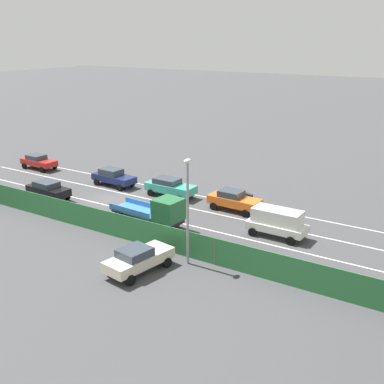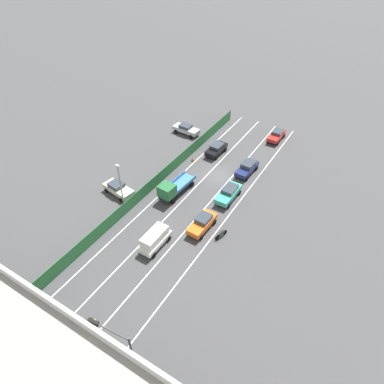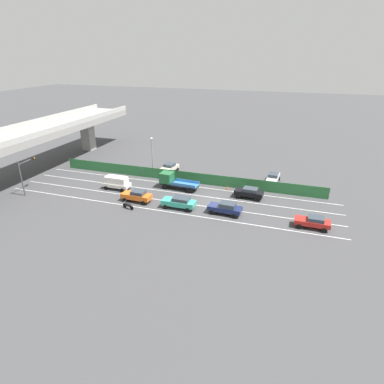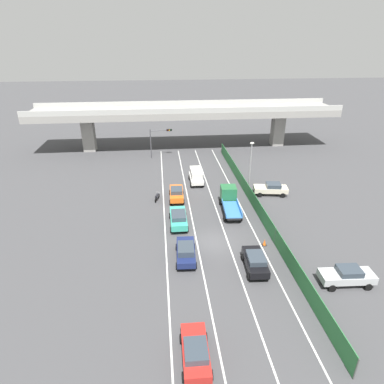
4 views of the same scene
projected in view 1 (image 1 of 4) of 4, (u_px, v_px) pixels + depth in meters
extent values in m
plane|color=#424244|center=(113.00, 199.00, 43.03)|extent=(300.00, 300.00, 0.00)
cube|color=silver|center=(205.00, 197.00, 43.51)|extent=(0.14, 49.38, 0.01)
cube|color=silver|center=(185.00, 207.00, 40.90)|extent=(0.14, 49.38, 0.01)
cube|color=silver|center=(163.00, 219.00, 38.29)|extent=(0.14, 49.38, 0.01)
cube|color=silver|center=(137.00, 232.00, 35.68)|extent=(0.14, 49.38, 0.01)
cube|color=#2D753D|center=(123.00, 227.00, 34.19)|extent=(0.06, 45.38, 1.84)
cylinder|color=#4C514C|center=(50.00, 208.00, 38.08)|extent=(0.10, 0.10, 1.84)
cylinder|color=#4C514C|center=(215.00, 251.00, 30.31)|extent=(0.10, 0.10, 1.84)
cube|color=orange|center=(234.00, 201.00, 39.85)|extent=(1.87, 4.48, 0.69)
cube|color=#333D47|center=(231.00, 193.00, 39.85)|extent=(1.57, 1.95, 0.53)
cylinder|color=black|center=(255.00, 208.00, 39.86)|extent=(0.24, 0.65, 0.64)
cylinder|color=black|center=(245.00, 213.00, 38.52)|extent=(0.24, 0.65, 0.64)
cylinder|color=black|center=(224.00, 201.00, 41.49)|extent=(0.24, 0.65, 0.64)
cylinder|color=black|center=(214.00, 206.00, 40.15)|extent=(0.24, 0.65, 0.64)
cube|color=black|center=(48.00, 190.00, 42.65)|extent=(1.96, 4.29, 0.67)
cube|color=#333D47|center=(46.00, 184.00, 42.58)|extent=(1.64, 2.17, 0.47)
cylinder|color=black|center=(67.00, 196.00, 42.68)|extent=(0.25, 0.65, 0.64)
cylinder|color=black|center=(51.00, 201.00, 41.34)|extent=(0.25, 0.65, 0.64)
cylinder|color=black|center=(47.00, 191.00, 44.27)|extent=(0.25, 0.65, 0.64)
cylinder|color=black|center=(31.00, 195.00, 42.93)|extent=(0.25, 0.65, 0.64)
cube|color=red|center=(39.00, 162.00, 52.44)|extent=(1.79, 4.27, 0.59)
cube|color=#333D47|center=(36.00, 157.00, 52.48)|extent=(1.54, 1.92, 0.48)
cylinder|color=black|center=(54.00, 166.00, 52.50)|extent=(0.23, 0.64, 0.64)
cylinder|color=black|center=(42.00, 170.00, 51.14)|extent=(0.23, 0.64, 0.64)
cylinder|color=black|center=(37.00, 163.00, 54.02)|extent=(0.23, 0.64, 0.64)
cylinder|color=black|center=(24.00, 166.00, 52.67)|extent=(0.23, 0.64, 0.64)
cube|color=silver|center=(277.00, 227.00, 34.68)|extent=(1.81, 4.32, 0.55)
cube|color=silver|center=(277.00, 216.00, 34.43)|extent=(1.59, 3.54, 1.04)
cylinder|color=black|center=(300.00, 233.00, 34.76)|extent=(0.23, 0.64, 0.64)
cylinder|color=black|center=(291.00, 241.00, 33.34)|extent=(0.23, 0.64, 0.64)
cylinder|color=black|center=(263.00, 224.00, 36.28)|extent=(0.23, 0.64, 0.64)
cylinder|color=black|center=(253.00, 232.00, 34.87)|extent=(0.23, 0.64, 0.64)
cube|color=navy|center=(114.00, 178.00, 46.49)|extent=(1.97, 4.58, 0.62)
cube|color=#333D47|center=(111.00, 172.00, 46.51)|extent=(1.63, 2.14, 0.57)
cylinder|color=black|center=(132.00, 183.00, 46.46)|extent=(0.25, 0.65, 0.64)
cylinder|color=black|center=(119.00, 188.00, 45.12)|extent=(0.25, 0.65, 0.64)
cylinder|color=black|center=(109.00, 178.00, 48.15)|extent=(0.25, 0.65, 0.64)
cylinder|color=black|center=(97.00, 182.00, 46.81)|extent=(0.25, 0.65, 0.64)
cube|color=teal|center=(171.00, 188.00, 43.38)|extent=(1.82, 4.70, 0.70)
cube|color=#333D47|center=(167.00, 181.00, 43.39)|extent=(1.59, 2.26, 0.49)
cylinder|color=black|center=(191.00, 193.00, 43.43)|extent=(0.22, 0.64, 0.64)
cylinder|color=black|center=(180.00, 199.00, 41.99)|extent=(0.22, 0.64, 0.64)
cylinder|color=black|center=(162.00, 188.00, 45.08)|extent=(0.22, 0.64, 0.64)
cylinder|color=black|center=(151.00, 193.00, 43.64)|extent=(0.22, 0.64, 0.64)
cube|color=black|center=(147.00, 215.00, 36.98)|extent=(1.94, 6.26, 0.25)
cube|color=#236638|center=(168.00, 210.00, 35.48)|extent=(2.05, 1.97, 1.62)
cube|color=#3875BC|center=(137.00, 211.00, 37.49)|extent=(2.20, 4.29, 0.10)
cube|color=#3875BC|center=(145.00, 205.00, 38.13)|extent=(0.35, 4.17, 0.46)
cube|color=#3875BC|center=(129.00, 211.00, 36.72)|extent=(0.35, 4.17, 0.46)
cylinder|color=black|center=(176.00, 221.00, 36.64)|extent=(0.31, 0.82, 0.80)
cylinder|color=black|center=(160.00, 229.00, 35.16)|extent=(0.31, 0.82, 0.80)
cylinder|color=black|center=(135.00, 210.00, 39.01)|extent=(0.31, 0.82, 0.80)
cylinder|color=black|center=(119.00, 217.00, 37.53)|extent=(0.31, 0.82, 0.80)
cylinder|color=black|center=(254.00, 201.00, 41.59)|extent=(0.27, 0.60, 0.60)
cylinder|color=black|center=(242.00, 197.00, 42.56)|extent=(0.27, 0.60, 0.60)
cube|color=black|center=(248.00, 196.00, 41.99)|extent=(0.53, 0.96, 0.36)
cylinder|color=#B2B2B2|center=(253.00, 194.00, 41.47)|extent=(0.58, 0.20, 0.03)
cube|color=beige|center=(139.00, 259.00, 29.48)|extent=(4.72, 2.50, 0.65)
cube|color=#333D47|center=(135.00, 253.00, 29.06)|extent=(2.10, 1.88, 0.52)
cylinder|color=black|center=(147.00, 254.00, 31.30)|extent=(0.67, 0.32, 0.64)
cylinder|color=black|center=(167.00, 263.00, 30.14)|extent=(0.67, 0.32, 0.64)
cylinder|color=black|center=(110.00, 271.00, 29.12)|extent=(0.67, 0.32, 0.64)
cylinder|color=black|center=(131.00, 280.00, 27.97)|extent=(0.67, 0.32, 0.64)
cylinder|color=gray|center=(188.00, 215.00, 29.75)|extent=(0.16, 0.16, 6.59)
ellipsoid|color=silver|center=(188.00, 161.00, 28.68)|extent=(0.60, 0.36, 0.28)
cone|color=orange|center=(60.00, 210.00, 39.25)|extent=(0.36, 0.36, 0.69)
cube|color=black|center=(60.00, 214.00, 39.35)|extent=(0.47, 0.47, 0.03)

